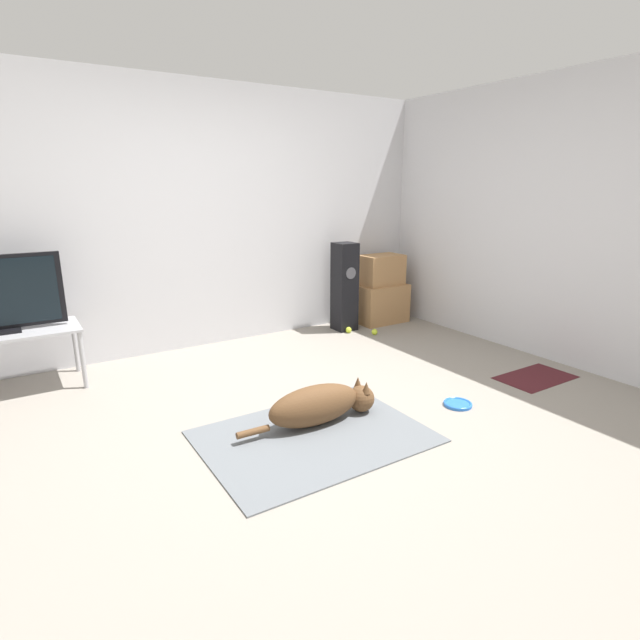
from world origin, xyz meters
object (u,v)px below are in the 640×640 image
(cardboard_box_upper, at_px, (381,270))
(tennis_ball_loose_on_carpet, at_px, (375,332))
(tennis_ball_by_boxes, at_px, (353,324))
(dog, at_px, (321,404))
(frisbee, at_px, (458,404))
(cardboard_box_lower, at_px, (381,303))
(floor_speaker, at_px, (345,287))
(tennis_ball_near_speaker, at_px, (349,330))

(cardboard_box_upper, bearing_deg, tennis_ball_loose_on_carpet, -134.67)
(tennis_ball_by_boxes, bearing_deg, dog, -131.35)
(dog, bearing_deg, cardboard_box_upper, 42.56)
(frisbee, bearing_deg, dog, 163.48)
(cardboard_box_lower, relative_size, cardboard_box_upper, 1.21)
(floor_speaker, bearing_deg, cardboard_box_lower, 3.31)
(cardboard_box_lower, height_order, tennis_ball_by_boxes, cardboard_box_lower)
(dog, distance_m, frisbee, 1.08)
(tennis_ball_by_boxes, bearing_deg, cardboard_box_upper, 1.46)
(cardboard_box_upper, height_order, tennis_ball_loose_on_carpet, cardboard_box_upper)
(dog, bearing_deg, cardboard_box_lower, 42.42)
(floor_speaker, bearing_deg, tennis_ball_near_speaker, -105.86)
(cardboard_box_upper, xyz_separation_m, tennis_ball_near_speaker, (-0.60, -0.19, -0.59))
(floor_speaker, bearing_deg, frisbee, -102.00)
(cardboard_box_lower, distance_m, tennis_ball_loose_on_carpet, 0.59)
(frisbee, relative_size, cardboard_box_lower, 0.35)
(tennis_ball_by_boxes, xyz_separation_m, tennis_ball_loose_on_carpet, (-0.01, -0.40, 0.00))
(floor_speaker, relative_size, tennis_ball_near_speaker, 14.89)
(tennis_ball_loose_on_carpet, bearing_deg, frisbee, -108.99)
(floor_speaker, bearing_deg, tennis_ball_loose_on_carpet, -66.90)
(cardboard_box_upper, relative_size, floor_speaker, 0.50)
(cardboard_box_lower, xyz_separation_m, floor_speaker, (-0.55, -0.03, 0.27))
(floor_speaker, bearing_deg, dog, -129.01)
(frisbee, distance_m, tennis_ball_loose_on_carpet, 1.86)
(tennis_ball_near_speaker, height_order, tennis_ball_loose_on_carpet, same)
(dog, bearing_deg, floor_speaker, 50.99)
(tennis_ball_by_boxes, xyz_separation_m, tennis_ball_near_speaker, (-0.20, -0.18, 0.00))
(dog, height_order, cardboard_box_lower, cardboard_box_lower)
(frisbee, xyz_separation_m, cardboard_box_upper, (1.01, 2.17, 0.61))
(frisbee, distance_m, tennis_ball_by_boxes, 2.25)
(frisbee, distance_m, tennis_ball_near_speaker, 2.02)
(dog, relative_size, tennis_ball_loose_on_carpet, 15.88)
(dog, xyz_separation_m, frisbee, (1.02, -0.30, -0.13))
(cardboard_box_upper, bearing_deg, tennis_ball_near_speaker, -162.14)
(floor_speaker, distance_m, tennis_ball_loose_on_carpet, 0.60)
(cardboard_box_lower, distance_m, tennis_ball_near_speaker, 0.65)
(tennis_ball_by_boxes, height_order, tennis_ball_near_speaker, same)
(tennis_ball_loose_on_carpet, bearing_deg, tennis_ball_near_speaker, 132.25)
(dog, height_order, floor_speaker, floor_speaker)
(tennis_ball_near_speaker, bearing_deg, tennis_ball_loose_on_carpet, -47.75)
(frisbee, relative_size, tennis_ball_loose_on_carpet, 3.20)
(cardboard_box_lower, bearing_deg, floor_speaker, -176.69)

